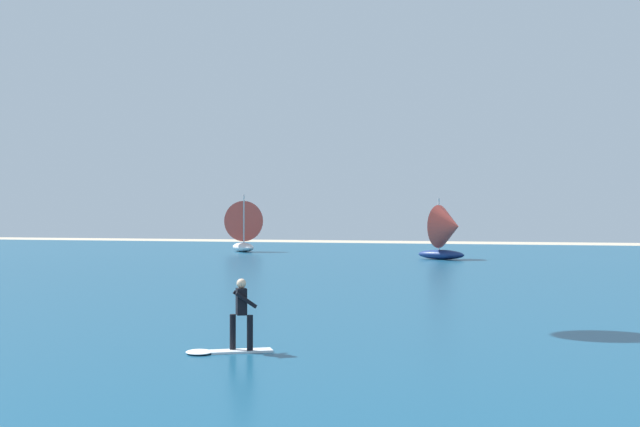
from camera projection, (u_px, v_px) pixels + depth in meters
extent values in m
cube|color=navy|center=(487.00, 268.00, 49.88)|extent=(160.00, 90.00, 0.10)
cube|color=white|center=(241.00, 351.00, 18.03)|extent=(1.42, 1.11, 0.05)
cylinder|color=black|center=(233.00, 332.00, 18.10)|extent=(0.14, 0.14, 0.80)
cylinder|color=black|center=(250.00, 333.00, 17.95)|extent=(0.14, 0.14, 0.80)
cube|color=black|center=(241.00, 301.00, 18.03)|extent=(0.38, 0.42, 0.60)
sphere|color=beige|center=(241.00, 283.00, 18.04)|extent=(0.22, 0.22, 0.22)
cylinder|color=black|center=(244.00, 298.00, 18.27)|extent=(0.48, 0.34, 0.39)
cylinder|color=black|center=(246.00, 300.00, 17.84)|extent=(0.48, 0.34, 0.39)
ellipsoid|color=white|center=(199.00, 352.00, 17.81)|extent=(0.88, 0.91, 0.08)
ellipsoid|color=navy|center=(441.00, 255.00, 59.09)|extent=(4.07, 2.65, 0.72)
cylinder|color=silver|center=(439.00, 224.00, 59.22)|extent=(0.12, 0.12, 3.85)
cone|color=#D84C3F|center=(449.00, 227.00, 58.68)|extent=(2.76, 3.63, 3.24)
ellipsoid|color=white|center=(243.00, 247.00, 72.86)|extent=(4.02, 4.35, 0.83)
cylinder|color=silver|center=(244.00, 219.00, 72.68)|extent=(0.14, 0.14, 4.42)
cone|color=#D84C3F|center=(241.00, 221.00, 73.58)|extent=(4.08, 3.88, 3.71)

